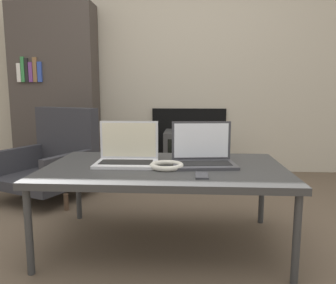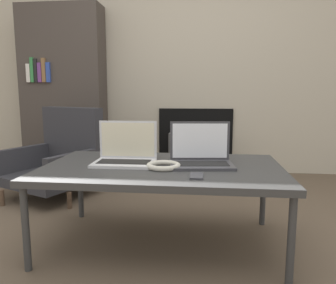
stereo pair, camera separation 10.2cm
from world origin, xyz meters
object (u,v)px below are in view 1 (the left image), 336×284
object	(u,v)px
headphones	(167,166)
phone	(202,176)
laptop_left	(127,154)
tv	(189,154)
laptop_right	(203,155)
armchair	(55,158)

from	to	relation	value
headphones	phone	world-z (taller)	headphones
headphones	laptop_left	bearing A→B (deg)	155.26
laptop_left	tv	size ratio (longest dim) A/B	0.70
laptop_left	headphones	bearing A→B (deg)	-25.61
laptop_right	tv	distance (m)	1.56
phone	armchair	bearing A→B (deg)	137.72
phone	armchair	distance (m)	1.64
headphones	armchair	bearing A→B (deg)	137.62
headphones	armchair	xyz separation A→B (m)	(-1.02, 0.93, -0.16)
laptop_left	tv	distance (m)	1.60
phone	tv	bearing A→B (deg)	91.93
laptop_left	headphones	world-z (taller)	laptop_left
headphones	tv	xyz separation A→B (m)	(0.12, 1.64, -0.24)
phone	tv	world-z (taller)	same
laptop_right	armchair	size ratio (longest dim) A/B	0.44
laptop_right	tv	size ratio (longest dim) A/B	0.74
laptop_right	phone	world-z (taller)	laptop_right
laptop_left	phone	distance (m)	0.51
headphones	tv	distance (m)	1.66
headphones	armchair	distance (m)	1.40
phone	headphones	bearing A→B (deg)	138.33
phone	laptop_left	bearing A→B (deg)	147.02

